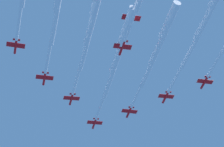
# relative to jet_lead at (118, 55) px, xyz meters

# --- Properties ---
(jet_lead) EXTENTS (52.25, 67.54, 3.88)m
(jet_lead) POSITION_rel_jet_lead_xyz_m (0.00, 0.00, 0.00)
(jet_lead) COLOR red
(jet_port_inner) EXTENTS (50.92, 65.39, 3.95)m
(jet_port_inner) POSITION_rel_jet_lead_xyz_m (-4.58, -19.32, 1.68)
(jet_port_inner) COLOR red
(jet_starboard_inner) EXTENTS (48.82, 61.24, 3.85)m
(jet_starboard_inner) POSITION_rel_jet_lead_xyz_m (18.77, 2.60, -0.34)
(jet_starboard_inner) COLOR red
(jet_starboard_mid) EXTENTS (52.90, 66.99, 3.93)m
(jet_starboard_mid) POSITION_rel_jet_lead_xyz_m (42.42, -2.59, 1.33)
(jet_starboard_mid) COLOR red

